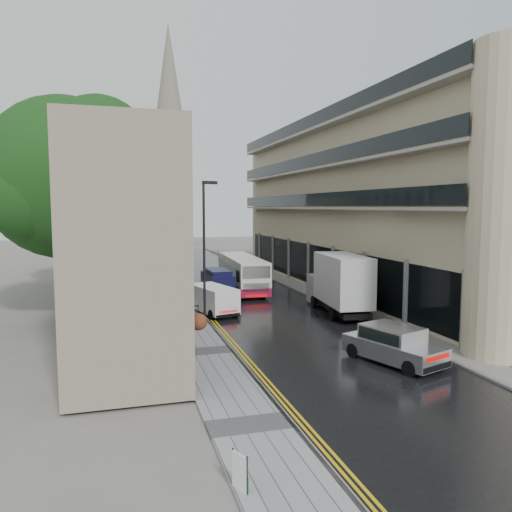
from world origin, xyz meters
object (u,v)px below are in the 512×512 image
cream_bus (236,279)px  lamp_post_far (170,235)px  white_lorry (332,288)px  tree_far (85,215)px  white_van (212,305)px  pedestrian (166,288)px  tree_near (67,206)px  silver_hatchback (410,356)px  navy_van (211,286)px  estate_sign (240,472)px  lamp_post_near (204,254)px

cream_bus → lamp_post_far: 11.78m
cream_bus → white_lorry: size_ratio=1.38×
tree_far → white_van: (8.02, -15.28, -5.28)m
tree_far → pedestrian: tree_far is taller
white_van → pedestrian: size_ratio=2.10×
tree_near → silver_hatchback: tree_near is taller
pedestrian → lamp_post_far: size_ratio=0.24×
navy_van → estate_sign: 24.90m
white_lorry → cream_bus: bearing=117.6°
tree_far → navy_van: size_ratio=2.84×
lamp_post_near → silver_hatchback: bearing=-77.3°
silver_hatchback → tree_near: bearing=114.9°
cream_bus → pedestrian: cream_bus is taller
lamp_post_near → lamp_post_far: (0.20, 19.73, -0.00)m
silver_hatchback → pedestrian: pedestrian is taller
silver_hatchback → lamp_post_far: (-6.37, 30.43, 3.36)m
tree_far → cream_bus: size_ratio=1.22×
white_lorry → lamp_post_near: bearing=-177.4°
silver_hatchback → lamp_post_far: bearing=82.6°
estate_sign → cream_bus: bearing=51.9°
tree_far → white_lorry: 23.41m
navy_van → estate_sign: navy_van is taller
white_lorry → lamp_post_near: lamp_post_near is taller
white_van → navy_van: 6.09m
tree_near → silver_hatchback: (14.17, -14.62, -6.08)m
pedestrian → lamp_post_near: bearing=117.0°
silver_hatchback → lamp_post_near: 12.99m
navy_van → lamp_post_near: bearing=-105.2°
estate_sign → pedestrian: bearing=63.7°
navy_van → lamp_post_far: size_ratio=0.53×
estate_sign → navy_van: bearing=56.1°
silver_hatchback → estate_sign: bearing=-163.6°
white_van → lamp_post_far: size_ratio=0.50×
lamp_post_near → tree_near: bearing=133.8°
white_lorry → lamp_post_far: size_ratio=0.90×
white_lorry → silver_hatchback: white_lorry is taller
white_van → cream_bus: bearing=50.2°
tree_near → tree_far: 13.02m
tree_far → silver_hatchback: bearing=-63.3°
tree_near → white_lorry: tree_near is taller
lamp_post_near → estate_sign: size_ratio=9.03×
silver_hatchback → white_lorry: bearing=64.0°
navy_van → lamp_post_near: lamp_post_near is taller
white_van → lamp_post_near: bearing=-128.9°
lamp_post_far → estate_sign: (-2.35, -36.67, -3.65)m
silver_hatchback → navy_van: bearing=85.3°
lamp_post_near → pedestrian: bearing=81.7°
tree_near → white_van: 10.51m
white_van → lamp_post_far: (-0.52, 18.08, 3.27)m
silver_hatchback → white_van: (-5.84, 12.34, 0.09)m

